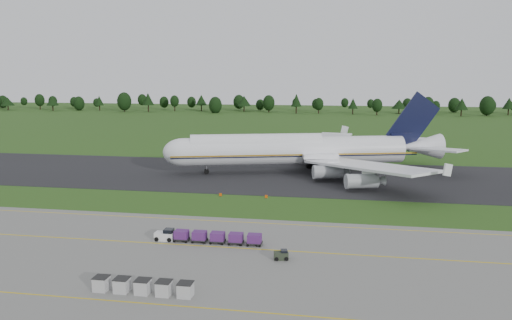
% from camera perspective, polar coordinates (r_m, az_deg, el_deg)
% --- Properties ---
extents(ground, '(600.00, 600.00, 0.00)m').
position_cam_1_polar(ground, '(91.07, -2.74, -5.22)').
color(ground, '#254815').
rests_on(ground, ground).
extents(apron, '(300.00, 52.00, 0.06)m').
position_cam_1_polar(apron, '(60.04, -9.85, -13.44)').
color(apron, slate).
rests_on(apron, ground).
extents(taxiway, '(300.00, 40.00, 0.08)m').
position_cam_1_polar(taxiway, '(117.84, 0.15, -1.73)').
color(taxiway, black).
rests_on(taxiway, ground).
extents(apron_markings, '(300.00, 30.20, 0.01)m').
position_cam_1_polar(apron_markings, '(66.19, -7.80, -11.10)').
color(apron_markings, gold).
rests_on(apron_markings, apron).
extents(tree_line, '(530.62, 23.23, 11.96)m').
position_cam_1_polar(tree_line, '(305.45, 6.91, 6.44)').
color(tree_line, black).
rests_on(tree_line, ground).
extents(aircraft, '(69.03, 64.95, 19.42)m').
position_cam_1_polar(aircraft, '(121.17, 4.97, 1.20)').
color(aircraft, white).
rests_on(aircraft, ground).
extents(baggage_train, '(15.51, 1.65, 1.58)m').
position_cam_1_polar(baggage_train, '(71.57, -5.70, -8.71)').
color(baggage_train, silver).
rests_on(baggage_train, apron).
extents(utility_cart, '(2.00, 1.44, 1.00)m').
position_cam_1_polar(utility_cart, '(65.27, 2.89, -10.87)').
color(utility_cart, '#272F20').
rests_on(utility_cart, apron).
extents(uld_row, '(11.20, 1.60, 1.58)m').
position_cam_1_polar(uld_row, '(57.06, -12.81, -13.91)').
color(uld_row, '#ADADAD').
rests_on(uld_row, apron).
extents(edge_markers, '(9.53, 0.30, 0.60)m').
position_cam_1_polar(edge_markers, '(97.03, -1.47, -4.10)').
color(edge_markers, '#E24D07').
rests_on(edge_markers, ground).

